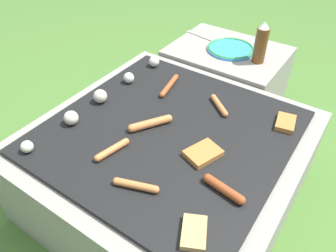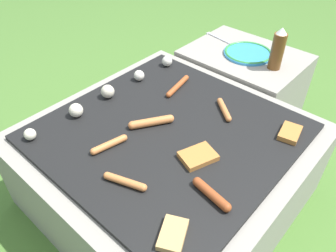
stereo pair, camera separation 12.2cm
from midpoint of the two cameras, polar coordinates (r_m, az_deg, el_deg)
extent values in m
plane|color=#47702D|center=(1.52, -2.35, -12.08)|extent=(14.00, 14.00, 0.00)
cube|color=gray|center=(1.37, -2.56, -7.29)|extent=(0.97, 0.97, 0.37)
cube|color=black|center=(1.24, -2.82, -1.15)|extent=(0.86, 0.86, 0.02)
cube|color=gray|center=(1.90, 8.00, 7.72)|extent=(0.46, 0.59, 0.39)
cylinder|color=#A34C23|center=(1.46, -2.19, 6.97)|extent=(0.16, 0.05, 0.02)
sphere|color=#A34C23|center=(1.52, -0.91, 8.49)|extent=(0.02, 0.02, 0.02)
sphere|color=#A34C23|center=(1.40, -3.56, 5.32)|extent=(0.02, 0.02, 0.02)
cylinder|color=#C6753D|center=(1.24, -5.90, 0.35)|extent=(0.14, 0.11, 0.03)
sphere|color=#C6753D|center=(1.23, -9.18, -0.52)|extent=(0.03, 0.03, 0.03)
sphere|color=#C6753D|center=(1.26, -2.69, 1.20)|extent=(0.03, 0.03, 0.03)
cylinder|color=#C6753D|center=(1.04, -9.04, -10.33)|extent=(0.07, 0.13, 0.02)
sphere|color=#C6753D|center=(1.02, -5.66, -11.13)|extent=(0.02, 0.02, 0.02)
sphere|color=#C6753D|center=(1.06, -12.28, -9.54)|extent=(0.02, 0.02, 0.02)
cylinder|color=#C6753D|center=(1.34, 6.34, 3.51)|extent=(0.10, 0.11, 0.02)
sphere|color=#C6753D|center=(1.39, 5.42, 4.96)|extent=(0.02, 0.02, 0.02)
sphere|color=#C6753D|center=(1.30, 7.32, 1.96)|extent=(0.02, 0.02, 0.02)
cylinder|color=#93421E|center=(1.02, 6.27, -11.01)|extent=(0.05, 0.13, 0.03)
sphere|color=#93421E|center=(1.04, 3.58, -9.24)|extent=(0.03, 0.03, 0.03)
sphere|color=#93421E|center=(1.00, 9.11, -12.82)|extent=(0.03, 0.03, 0.03)
cylinder|color=#C6753D|center=(1.16, -12.70, -4.18)|extent=(0.12, 0.05, 0.02)
sphere|color=#C6753D|center=(1.18, -10.30, -2.82)|extent=(0.02, 0.02, 0.02)
sphere|color=#C6753D|center=(1.15, -15.19, -5.58)|extent=(0.02, 0.02, 0.02)
cube|color=#B27033|center=(1.31, 17.32, 0.44)|extent=(0.11, 0.09, 0.02)
cube|color=#B27033|center=(1.13, 3.06, -4.88)|extent=(0.14, 0.12, 0.02)
cube|color=tan|center=(0.93, 0.65, -18.27)|extent=(0.12, 0.11, 0.02)
sphere|color=beige|center=(1.26, -25.95, -3.37)|extent=(0.04, 0.04, 0.04)
sphere|color=beige|center=(1.32, -19.10, 1.25)|extent=(0.06, 0.06, 0.06)
sphere|color=beige|center=(1.40, -14.20, 4.97)|extent=(0.06, 0.06, 0.06)
sphere|color=silver|center=(1.51, -9.18, 8.21)|extent=(0.05, 0.05, 0.05)
sphere|color=silver|center=(1.62, -4.64, 11.05)|extent=(0.05, 0.05, 0.05)
cylinder|color=#338CCC|center=(1.79, 8.95, 13.04)|extent=(0.25, 0.25, 0.01)
torus|color=#338C3F|center=(1.79, 8.96, 13.18)|extent=(0.24, 0.24, 0.01)
cylinder|color=brown|center=(1.67, 13.78, 13.41)|extent=(0.06, 0.06, 0.17)
cone|color=white|center=(1.63, 14.36, 16.62)|extent=(0.05, 0.05, 0.03)
cylinder|color=silver|center=(1.93, 3.68, 15.32)|extent=(0.04, 0.17, 0.01)
cube|color=silver|center=(1.98, 1.75, 16.06)|extent=(0.03, 0.01, 0.01)
camera|label=1|loc=(0.06, -92.86, -2.40)|focal=35.00mm
camera|label=2|loc=(0.06, 87.14, 2.40)|focal=35.00mm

